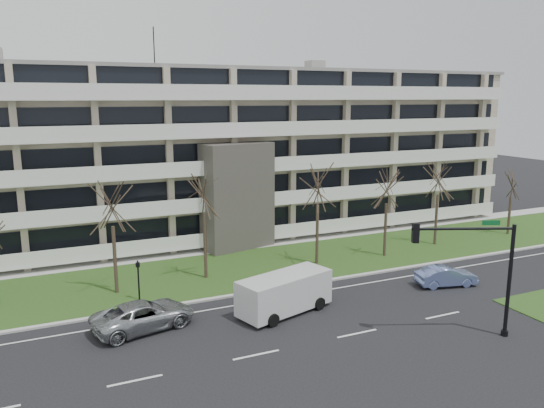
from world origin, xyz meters
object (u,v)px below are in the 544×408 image
traffic_signal (477,262)px  pedestrian_signal (138,275)px  silver_pickup (144,315)px  white_van (286,290)px  blue_sedan (446,276)px

traffic_signal → pedestrian_signal: size_ratio=2.42×
silver_pickup → pedestrian_signal: size_ratio=2.13×
traffic_signal → pedestrian_signal: 20.07m
white_van → pedestrian_signal: (-7.71, 5.40, 0.31)m
silver_pickup → blue_sedan: bearing=-106.9°
silver_pickup → pedestrian_signal: 4.41m
blue_sedan → pedestrian_signal: (-19.71, 5.86, 1.01)m
blue_sedan → white_van: size_ratio=0.66×
silver_pickup → traffic_signal: size_ratio=0.88×
blue_sedan → traffic_signal: bearing=160.6°
silver_pickup → blue_sedan: (20.24, -1.57, -0.11)m
blue_sedan → white_van: 12.03m
white_van → traffic_signal: (7.76, -7.14, 2.79)m
white_van → pedestrian_signal: bearing=128.4°
blue_sedan → pedestrian_signal: 20.59m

